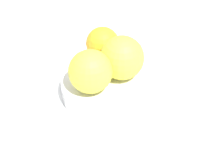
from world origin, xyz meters
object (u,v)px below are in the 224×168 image
Objects in this scene: orange_in_bowl_0 at (122,58)px; orange_in_bowl_2 at (103,44)px; orange_in_bowl_1 at (90,72)px; fruit_bowl at (112,86)px.

orange_in_bowl_2 is at bearing 162.72° from orange_in_bowl_0.
orange_in_bowl_1 is 1.16× the size of orange_in_bowl_2.
fruit_bowl is 9.03cm from orange_in_bowl_2.
orange_in_bowl_0 is (0.84, 1.92, 6.16)cm from fruit_bowl.
fruit_bowl is 7.68cm from orange_in_bowl_1.
orange_in_bowl_1 is 10.16cm from orange_in_bowl_2.
fruit_bowl is 2.34× the size of orange_in_bowl_0.
orange_in_bowl_1 is at bearing -101.73° from fruit_bowl.
orange_in_bowl_1 is (-0.99, -4.77, 5.94)cm from fruit_bowl.
orange_in_bowl_2 is (-6.01, 4.05, 5.39)cm from fruit_bowl.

